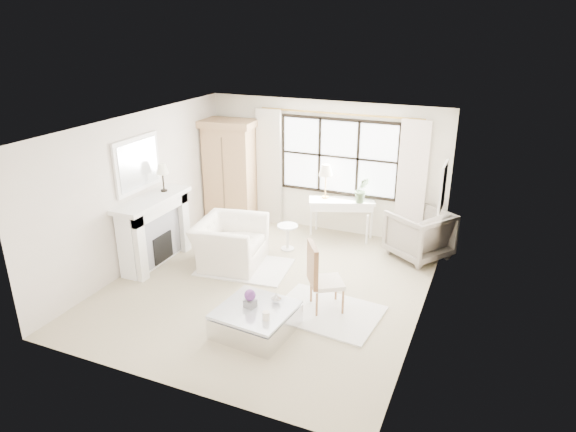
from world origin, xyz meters
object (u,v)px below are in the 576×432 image
console_table (341,218)px  coffee_table (256,320)px  armoire (230,172)px  club_armchair (230,243)px

console_table → coffee_table: (-0.07, -3.75, -0.22)m
armoire → club_armchair: bearing=-66.7°
console_table → armoire: bearing=162.6°
club_armchair → armoire: bearing=20.1°
coffee_table → console_table: bearing=94.0°
console_table → club_armchair: size_ratio=1.08×
armoire → console_table: bearing=-1.5°
club_armchair → coffee_table: club_armchair is taller
armoire → club_armchair: 2.20m
armoire → coffee_table: (2.38, -3.60, -0.96)m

